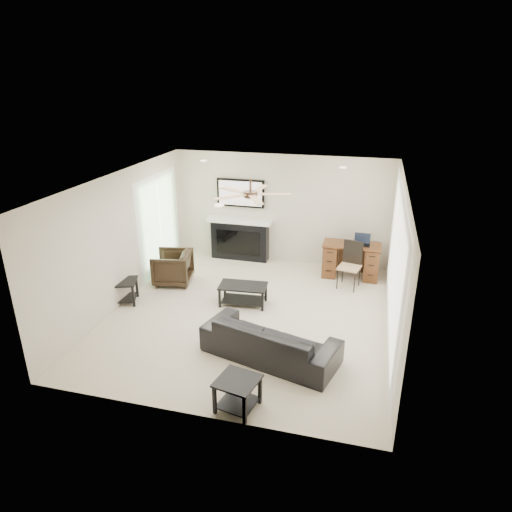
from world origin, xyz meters
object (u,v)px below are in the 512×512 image
object	(u,v)px
armchair	(173,268)
desk	(351,261)
coffee_table	(243,295)
sofa	(270,340)
fireplace_unit	(239,221)

from	to	relation	value
armchair	desk	distance (m)	3.82
coffee_table	armchair	bearing A→B (deg)	157.34
armchair	coffee_table	size ratio (longest dim) A/B	0.85
sofa	armchair	distance (m)	3.37
coffee_table	desk	xyz separation A→B (m)	(1.90, 1.81, 0.18)
fireplace_unit	desk	world-z (taller)	fireplace_unit
armchair	coffee_table	world-z (taller)	armchair
sofa	fireplace_unit	xyz separation A→B (m)	(-1.62, 3.81, 0.65)
fireplace_unit	desk	size ratio (longest dim) A/B	1.57
armchair	desk	world-z (taller)	desk
fireplace_unit	armchair	bearing A→B (deg)	-120.57
sofa	fireplace_unit	size ratio (longest dim) A/B	1.11
sofa	armchair	bearing A→B (deg)	-24.11
fireplace_unit	desk	xyz separation A→B (m)	(2.62, -0.40, -0.57)
sofa	coffee_table	xyz separation A→B (m)	(-0.90, 1.60, -0.11)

